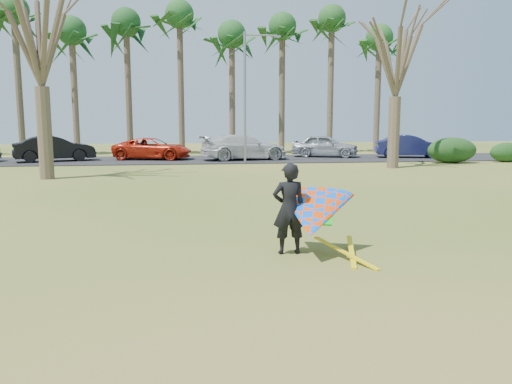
{
  "coord_description": "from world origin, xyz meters",
  "views": [
    {
      "loc": [
        -1.48,
        -9.0,
        2.71
      ],
      "look_at": [
        0.0,
        2.0,
        1.1
      ],
      "focal_mm": 35.0,
      "sensor_mm": 36.0,
      "label": 1
    }
  ],
  "objects": [
    {
      "name": "ground",
      "position": [
        0.0,
        0.0,
        0.0
      ],
      "size": [
        100.0,
        100.0,
        0.0
      ],
      "primitive_type": "plane",
      "color": "#2E5813",
      "rests_on": "ground"
    },
    {
      "name": "parking_strip",
      "position": [
        0.0,
        25.0,
        0.03
      ],
      "size": [
        46.0,
        7.0,
        0.06
      ],
      "primitive_type": "cube",
      "color": "black",
      "rests_on": "ground"
    },
    {
      "name": "palm_2",
      "position": [
        -14.0,
        31.0,
        10.52
      ],
      "size": [
        4.84,
        4.84,
        12.24
      ],
      "color": "#4C3E2D",
      "rests_on": "ground"
    },
    {
      "name": "palm_3",
      "position": [
        -10.0,
        31.0,
        9.17
      ],
      "size": [
        4.84,
        4.84,
        10.84
      ],
      "color": "brown",
      "rests_on": "ground"
    },
    {
      "name": "palm_4",
      "position": [
        -6.0,
        31.0,
        9.85
      ],
      "size": [
        4.84,
        4.84,
        11.54
      ],
      "color": "#4B3D2D",
      "rests_on": "ground"
    },
    {
      "name": "palm_5",
      "position": [
        -2.0,
        31.0,
        10.52
      ],
      "size": [
        4.84,
        4.84,
        12.24
      ],
      "color": "#4B3A2D",
      "rests_on": "ground"
    },
    {
      "name": "palm_6",
      "position": [
        2.0,
        31.0,
        9.17
      ],
      "size": [
        4.84,
        4.84,
        10.84
      ],
      "color": "#4B3B2D",
      "rests_on": "ground"
    },
    {
      "name": "palm_7",
      "position": [
        6.0,
        31.0,
        9.85
      ],
      "size": [
        4.84,
        4.84,
        11.54
      ],
      "color": "brown",
      "rests_on": "ground"
    },
    {
      "name": "palm_8",
      "position": [
        10.0,
        31.0,
        10.52
      ],
      "size": [
        4.84,
        4.84,
        12.24
      ],
      "color": "#4C3C2E",
      "rests_on": "ground"
    },
    {
      "name": "palm_9",
      "position": [
        14.0,
        31.0,
        9.17
      ],
      "size": [
        4.84,
        4.84,
        10.84
      ],
      "color": "brown",
      "rests_on": "ground"
    },
    {
      "name": "bare_tree_left",
      "position": [
        -8.0,
        15.0,
        6.92
      ],
      "size": [
        6.6,
        6.6,
        9.7
      ],
      "color": "brown",
      "rests_on": "ground"
    },
    {
      "name": "bare_tree_right",
      "position": [
        10.0,
        18.0,
        6.57
      ],
      "size": [
        6.27,
        6.27,
        9.21
      ],
      "color": "#4B3C2D",
      "rests_on": "ground"
    },
    {
      "name": "streetlight",
      "position": [
        2.16,
        22.0,
        4.46
      ],
      "size": [
        2.28,
        0.18,
        8.0
      ],
      "color": "gray",
      "rests_on": "ground"
    },
    {
      "name": "hedge_near",
      "position": [
        14.97,
        20.53,
        0.81
      ],
      "size": [
        3.23,
        1.46,
        1.61
      ],
      "primitive_type": "ellipsoid",
      "color": "#163714",
      "rests_on": "ground"
    },
    {
      "name": "hedge_far",
      "position": [
        18.87,
        20.73,
        0.63
      ],
      "size": [
        2.28,
        1.07,
        1.27
      ],
      "primitive_type": "ellipsoid",
      "color": "#163A15",
      "rests_on": "ground"
    },
    {
      "name": "car_1",
      "position": [
        -10.07,
        24.59,
        0.88
      ],
      "size": [
        5.25,
        3.28,
        1.63
      ],
      "primitive_type": "imported",
      "rotation": [
        0.0,
        0.0,
        1.91
      ],
      "color": "black",
      "rests_on": "parking_strip"
    },
    {
      "name": "car_2",
      "position": [
        -3.9,
        25.3,
        0.78
      ],
      "size": [
        5.59,
        3.45,
        1.44
      ],
      "primitive_type": "imported",
      "rotation": [
        0.0,
        0.0,
        1.36
      ],
      "color": "red",
      "rests_on": "parking_strip"
    },
    {
      "name": "car_3",
      "position": [
        2.19,
        24.2,
        0.9
      ],
      "size": [
        6.12,
        3.37,
        1.68
      ],
      "primitive_type": "imported",
      "rotation": [
        0.0,
        0.0,
        1.76
      ],
      "color": "silver",
      "rests_on": "parking_strip"
    },
    {
      "name": "car_4",
      "position": [
        8.24,
        26.0,
        0.87
      ],
      "size": [
        5.1,
        3.47,
        1.61
      ],
      "primitive_type": "imported",
      "rotation": [
        0.0,
        0.0,
        1.2
      ],
      "color": "#989DA5",
      "rests_on": "parking_strip"
    },
    {
      "name": "car_5",
      "position": [
        14.06,
        24.57,
        0.85
      ],
      "size": [
        5.09,
        2.8,
        1.59
      ],
      "primitive_type": "imported",
      "rotation": [
        0.0,
        0.0,
        1.33
      ],
      "color": "#161944",
      "rests_on": "parking_strip"
    },
    {
      "name": "kite_flyer",
      "position": [
        0.9,
        0.54,
        0.86
      ],
      "size": [
        2.13,
        2.39,
        2.02
      ],
      "color": "black",
      "rests_on": "ground"
    }
  ]
}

